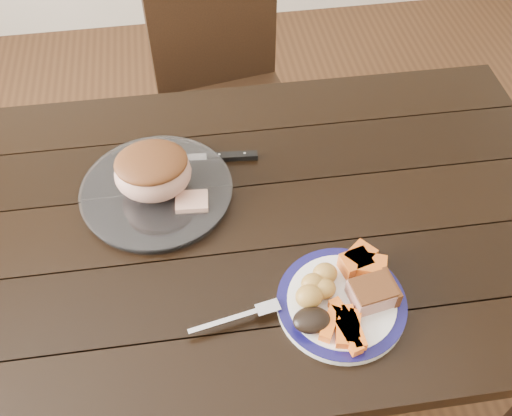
{
  "coord_description": "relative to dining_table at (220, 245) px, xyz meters",
  "views": [
    {
      "loc": [
        -0.04,
        -0.77,
        1.71
      ],
      "look_at": [
        0.08,
        -0.02,
        0.8
      ],
      "focal_mm": 40.0,
      "sensor_mm": 36.0,
      "label": 1
    }
  ],
  "objects": [
    {
      "name": "ground",
      "position": [
        0.0,
        0.0,
        -0.66
      ],
      "size": [
        4.0,
        4.0,
        0.0
      ],
      "primitive_type": "plane",
      "color": "#472B16",
      "rests_on": "ground"
    },
    {
      "name": "dining_table",
      "position": [
        0.0,
        0.0,
        0.0
      ],
      "size": [
        1.61,
        0.92,
        0.75
      ],
      "rotation": [
        0.0,
        0.0,
        -0.01
      ],
      "color": "black",
      "rests_on": "ground"
    },
    {
      "name": "chair_far",
      "position": [
        0.09,
        0.74,
        -0.13
      ],
      "size": [
        0.49,
        0.5,
        0.93
      ],
      "rotation": [
        0.0,
        0.0,
        3.31
      ],
      "color": "black",
      "rests_on": "ground"
    },
    {
      "name": "dinner_plate",
      "position": [
        0.21,
        -0.25,
        0.1
      ],
      "size": [
        0.25,
        0.25,
        0.02
      ],
      "primitive_type": "cylinder",
      "color": "white",
      "rests_on": "dining_table"
    },
    {
      "name": "plate_rim",
      "position": [
        0.21,
        -0.25,
        0.11
      ],
      "size": [
        0.25,
        0.25,
        0.02
      ],
      "primitive_type": "torus",
      "color": "#110E48",
      "rests_on": "dinner_plate"
    },
    {
      "name": "serving_platter",
      "position": [
        -0.13,
        0.09,
        0.1
      ],
      "size": [
        0.33,
        0.33,
        0.02
      ],
      "primitive_type": "cylinder",
      "color": "white",
      "rests_on": "dining_table"
    },
    {
      "name": "pork_slice",
      "position": [
        0.27,
        -0.25,
        0.13
      ],
      "size": [
        0.09,
        0.08,
        0.04
      ],
      "primitive_type": "cube",
      "rotation": [
        0.0,
        0.0,
        0.16
      ],
      "color": "tan",
      "rests_on": "dinner_plate"
    },
    {
      "name": "roasted_potatoes",
      "position": [
        0.17,
        -0.22,
        0.13
      ],
      "size": [
        0.09,
        0.09,
        0.04
      ],
      "color": "gold",
      "rests_on": "dinner_plate"
    },
    {
      "name": "carrot_batons",
      "position": [
        0.2,
        -0.31,
        0.12
      ],
      "size": [
        0.09,
        0.12,
        0.02
      ],
      "color": "orange",
      "rests_on": "dinner_plate"
    },
    {
      "name": "pumpkin_wedges",
      "position": [
        0.26,
        -0.18,
        0.13
      ],
      "size": [
        0.09,
        0.09,
        0.04
      ],
      "color": "orange",
      "rests_on": "dinner_plate"
    },
    {
      "name": "dark_mushroom",
      "position": [
        0.14,
        -0.29,
        0.13
      ],
      "size": [
        0.07,
        0.05,
        0.03
      ],
      "primitive_type": "ellipsoid",
      "color": "black",
      "rests_on": "dinner_plate"
    },
    {
      "name": "fork",
      "position": [
        0.02,
        -0.25,
        0.11
      ],
      "size": [
        0.18,
        0.05,
        0.0
      ],
      "rotation": [
        0.0,
        0.0,
        0.18
      ],
      "color": "silver",
      "rests_on": "dinner_plate"
    },
    {
      "name": "roast_joint",
      "position": [
        -0.13,
        0.09,
        0.16
      ],
      "size": [
        0.17,
        0.14,
        0.11
      ],
      "primitive_type": "ellipsoid",
      "color": "tan",
      "rests_on": "serving_platter"
    },
    {
      "name": "cut_slice",
      "position": [
        -0.05,
        0.04,
        0.12
      ],
      "size": [
        0.07,
        0.06,
        0.02
      ],
      "primitive_type": "cube",
      "rotation": [
        0.0,
        0.0,
        -0.09
      ],
      "color": "tan",
      "rests_on": "serving_platter"
    },
    {
      "name": "carving_knife",
      "position": [
        0.01,
        0.18,
        0.1
      ],
      "size": [
        0.32,
        0.05,
        0.01
      ],
      "rotation": [
        0.0,
        0.0,
        -0.08
      ],
      "color": "silver",
      "rests_on": "dining_table"
    }
  ]
}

